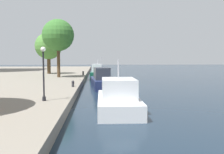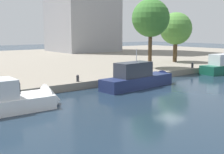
# 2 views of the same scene
# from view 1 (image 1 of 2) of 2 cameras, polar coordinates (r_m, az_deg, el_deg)

# --- Properties ---
(ground_plane) EXTENTS (220.00, 220.00, 0.00)m
(ground_plane) POSITION_cam_1_polar(r_m,az_deg,el_deg) (33.37, 4.19, -2.27)
(ground_plane) COLOR #192838
(motor_yacht_0) EXTENTS (8.56, 3.08, 4.90)m
(motor_yacht_0) POSITION_cam_1_polar(r_m,az_deg,el_deg) (18.99, 1.28, -5.48)
(motor_yacht_0) COLOR white
(motor_yacht_0) RESTS_ON ground_plane
(motor_yacht_1) EXTENTS (9.85, 2.98, 4.75)m
(motor_yacht_1) POSITION_cam_1_polar(r_m,az_deg,el_deg) (32.81, -2.59, -1.11)
(motor_yacht_1) COLOR navy
(motor_yacht_1) RESTS_ON ground_plane
(motor_yacht_2) EXTENTS (8.60, 3.10, 4.41)m
(motor_yacht_2) POSITION_cam_1_polar(r_m,az_deg,el_deg) (49.44, -3.23, 0.74)
(motor_yacht_2) COLOR #14513D
(motor_yacht_2) RESTS_ON ground_plane
(mooring_bollard_0) EXTENTS (0.33, 0.33, 0.77)m
(mooring_bollard_0) POSITION_cam_1_polar(r_m,az_deg,el_deg) (45.55, -6.66, 0.94)
(mooring_bollard_0) COLOR #2D2D33
(mooring_bollard_0) RESTS_ON dock_promenade
(mooring_bollard_1) EXTENTS (0.31, 0.31, 0.70)m
(mooring_bollard_1) POSITION_cam_1_polar(r_m,az_deg,el_deg) (27.26, -9.00, -1.47)
(mooring_bollard_1) COLOR #2D2D33
(mooring_bollard_1) RESTS_ON dock_promenade
(lamp_post) EXTENTS (0.36, 0.36, 3.95)m
(lamp_post) POSITION_cam_1_polar(r_m,az_deg,el_deg) (18.70, -15.50, 1.61)
(lamp_post) COLOR black
(lamp_post) RESTS_ON dock_promenade
(tree_1) EXTENTS (5.30, 5.30, 8.16)m
(tree_1) POSITION_cam_1_polar(r_m,az_deg,el_deg) (51.18, -14.42, 6.99)
(tree_1) COLOR #4C3823
(tree_1) RESTS_ON dock_promenade
(tree_2) EXTENTS (5.14, 5.14, 9.39)m
(tree_2) POSITION_cam_1_polar(r_m,az_deg,el_deg) (41.53, -12.16, 9.46)
(tree_2) COLOR #4C3823
(tree_2) RESTS_ON dock_promenade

